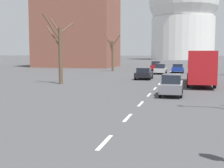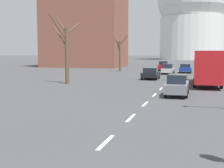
% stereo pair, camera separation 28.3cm
% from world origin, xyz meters
% --- Properties ---
extents(lane_stripe_1, '(0.16, 2.00, 0.01)m').
position_xyz_m(lane_stripe_1, '(0.00, 7.50, 0.00)').
color(lane_stripe_1, silver).
rests_on(lane_stripe_1, ground_plane).
extents(lane_stripe_2, '(0.16, 2.00, 0.01)m').
position_xyz_m(lane_stripe_2, '(0.00, 12.00, 0.00)').
color(lane_stripe_2, silver).
rests_on(lane_stripe_2, ground_plane).
extents(lane_stripe_3, '(0.16, 2.00, 0.01)m').
position_xyz_m(lane_stripe_3, '(0.00, 16.50, 0.00)').
color(lane_stripe_3, silver).
rests_on(lane_stripe_3, ground_plane).
extents(lane_stripe_4, '(0.16, 2.00, 0.01)m').
position_xyz_m(lane_stripe_4, '(0.00, 21.00, 0.00)').
color(lane_stripe_4, silver).
rests_on(lane_stripe_4, ground_plane).
extents(lane_stripe_5, '(0.16, 2.00, 0.01)m').
position_xyz_m(lane_stripe_5, '(0.00, 25.50, 0.00)').
color(lane_stripe_5, silver).
rests_on(lane_stripe_5, ground_plane).
extents(lane_stripe_6, '(0.16, 2.00, 0.01)m').
position_xyz_m(lane_stripe_6, '(0.00, 30.00, 0.00)').
color(lane_stripe_6, silver).
rests_on(lane_stripe_6, ground_plane).
extents(lane_stripe_7, '(0.16, 2.00, 0.01)m').
position_xyz_m(lane_stripe_7, '(0.00, 34.50, 0.00)').
color(lane_stripe_7, silver).
rests_on(lane_stripe_7, ground_plane).
extents(lane_stripe_8, '(0.16, 2.00, 0.01)m').
position_xyz_m(lane_stripe_8, '(0.00, 39.00, 0.00)').
color(lane_stripe_8, silver).
rests_on(lane_stripe_8, ground_plane).
extents(lane_stripe_9, '(0.16, 2.00, 0.01)m').
position_xyz_m(lane_stripe_9, '(0.00, 43.50, 0.00)').
color(lane_stripe_9, silver).
rests_on(lane_stripe_9, ground_plane).
extents(lane_stripe_10, '(0.16, 2.00, 0.01)m').
position_xyz_m(lane_stripe_10, '(0.00, 48.00, 0.00)').
color(lane_stripe_10, silver).
rests_on(lane_stripe_10, ground_plane).
extents(lane_stripe_11, '(0.16, 2.00, 0.01)m').
position_xyz_m(lane_stripe_11, '(0.00, 52.50, 0.00)').
color(lane_stripe_11, silver).
rests_on(lane_stripe_11, ground_plane).
extents(sedan_near_left, '(1.80, 4.20, 1.78)m').
position_xyz_m(sedan_near_left, '(-2.85, 55.11, 0.89)').
color(sedan_near_left, maroon).
rests_on(sedan_near_left, ground_plane).
extents(sedan_near_right, '(1.79, 4.49, 1.60)m').
position_xyz_m(sedan_near_right, '(-1.26, 46.19, 0.80)').
color(sedan_near_right, '#B7B7BC').
rests_on(sedan_near_right, ground_plane).
extents(sedan_mid_centre, '(1.70, 4.55, 1.65)m').
position_xyz_m(sedan_mid_centre, '(1.73, 21.16, 0.82)').
color(sedan_mid_centre, slate).
rests_on(sedan_mid_centre, ground_plane).
extents(sedan_far_left, '(1.93, 4.39, 1.51)m').
position_xyz_m(sedan_far_left, '(1.30, 49.82, 0.77)').
color(sedan_far_left, navy).
rests_on(sedan_far_left, ground_plane).
extents(sedan_far_right, '(1.98, 4.02, 1.46)m').
position_xyz_m(sedan_far_right, '(-2.42, 35.58, 0.74)').
color(sedan_far_right, black).
rests_on(sedan_far_right, ground_plane).
extents(city_bus, '(2.66, 10.80, 3.48)m').
position_xyz_m(city_bus, '(4.18, 30.24, 2.05)').
color(city_bus, red).
rests_on(city_bus, ground_plane).
extents(bare_tree_left_near, '(3.00, 2.81, 7.36)m').
position_xyz_m(bare_tree_left_near, '(-10.31, 27.57, 3.45)').
color(bare_tree_left_near, brown).
rests_on(bare_tree_left_near, ground_plane).
extents(bare_tree_left_far, '(3.06, 1.40, 6.76)m').
position_xyz_m(bare_tree_left_far, '(-10.40, 51.77, 3.16)').
color(bare_tree_left_far, brown).
rests_on(bare_tree_left_far, ground_plane).
extents(capitol_dome, '(35.05, 35.05, 49.51)m').
position_xyz_m(capitol_dome, '(0.00, 160.64, 24.12)').
color(capitol_dome, silver).
rests_on(capitol_dome, ground_plane).
extents(apartment_block_left, '(18.00, 14.00, 21.16)m').
position_xyz_m(apartment_block_left, '(-22.95, 67.99, 10.58)').
color(apartment_block_left, brown).
rests_on(apartment_block_left, ground_plane).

